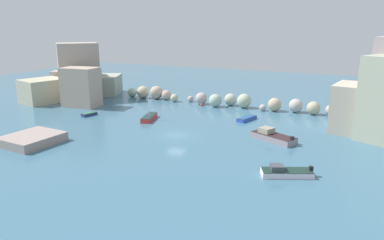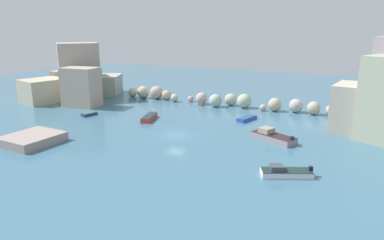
# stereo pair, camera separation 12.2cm
# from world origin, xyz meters

# --- Properties ---
(cove_water) EXTENTS (160.00, 160.00, 0.00)m
(cove_water) POSITION_xyz_m (0.00, 0.00, 0.00)
(cove_water) COLOR #3E6B84
(cove_water) RESTS_ON ground
(cliff_headland_left) EXTENTS (17.81, 22.97, 11.82)m
(cliff_headland_left) POSITION_xyz_m (-32.12, 15.89, 3.82)
(cliff_headland_left) COLOR tan
(cliff_headland_left) RESTS_ON ground
(rock_breakwater) EXTENTS (43.35, 4.83, 2.77)m
(rock_breakwater) POSITION_xyz_m (-2.14, 21.60, 1.21)
(rock_breakwater) COLOR #ABBCA0
(rock_breakwater) RESTS_ON ground
(stone_dock) EXTENTS (6.64, 7.40, 1.19)m
(stone_dock) POSITION_xyz_m (-15.70, -11.60, 0.60)
(stone_dock) COLOR gray
(stone_dock) RESTS_ON ground
(channel_buoy) EXTENTS (0.51, 0.51, 0.51)m
(channel_buoy) POSITION_xyz_m (-4.63, 19.61, 0.25)
(channel_buoy) COLOR #E04C28
(channel_buoy) RESTS_ON cove_water
(moored_boat_0) EXTENTS (2.90, 5.47, 5.46)m
(moored_boat_0) POSITION_xyz_m (-8.23, 5.98, 0.40)
(moored_boat_0) COLOR red
(moored_boat_0) RESTS_ON cove_water
(moored_boat_1) EXTENTS (5.62, 3.88, 1.22)m
(moored_boat_1) POSITION_xyz_m (17.36, -8.06, 0.42)
(moored_boat_1) COLOR white
(moored_boat_1) RESTS_ON cove_water
(moored_boat_2) EXTENTS (1.70, 2.91, 0.51)m
(moored_boat_2) POSITION_xyz_m (-19.27, 3.89, 0.27)
(moored_boat_2) COLOR navy
(moored_boat_2) RESTS_ON cove_water
(moored_boat_3) EXTENTS (6.73, 4.77, 1.59)m
(moored_boat_3) POSITION_xyz_m (13.17, 3.59, 0.56)
(moored_boat_3) COLOR gray
(moored_boat_3) RESTS_ON cove_water
(moored_boat_4) EXTENTS (2.47, 4.38, 0.57)m
(moored_boat_4) POSITION_xyz_m (6.68, 12.69, 0.30)
(moored_boat_4) COLOR blue
(moored_boat_4) RESTS_ON cove_water
(moored_boat_5) EXTENTS (2.17, 4.16, 0.69)m
(moored_boat_5) POSITION_xyz_m (-14.37, -9.45, 0.34)
(moored_boat_5) COLOR gold
(moored_boat_5) RESTS_ON cove_water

